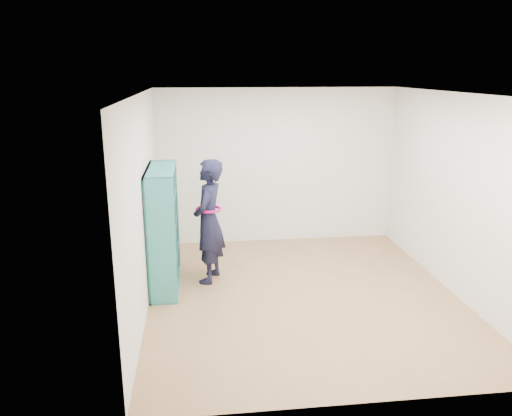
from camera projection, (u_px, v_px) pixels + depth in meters
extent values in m
plane|color=#9B6946|center=(303.00, 295.00, 6.59)|extent=(4.50, 4.50, 0.00)
plane|color=white|center=(308.00, 94.00, 5.90)|extent=(4.50, 4.50, 0.00)
cube|color=silver|center=(143.00, 205.00, 6.01)|extent=(0.02, 4.50, 2.60)
cube|color=silver|center=(456.00, 195.00, 6.48)|extent=(0.02, 4.50, 2.60)
cube|color=silver|center=(277.00, 167.00, 8.40)|extent=(4.00, 0.02, 2.60)
cube|color=silver|center=(364.00, 268.00, 4.09)|extent=(4.00, 0.02, 2.60)
cube|color=teal|center=(161.00, 243.00, 6.10)|extent=(0.36, 0.03, 1.64)
cube|color=teal|center=(166.00, 216.00, 7.26)|extent=(0.36, 0.03, 1.64)
cube|color=teal|center=(166.00, 284.00, 6.90)|extent=(0.36, 1.23, 0.03)
cube|color=teal|center=(160.00, 169.00, 6.46)|extent=(0.36, 1.23, 0.03)
cube|color=teal|center=(151.00, 229.00, 6.66)|extent=(0.03, 1.23, 1.64)
cube|color=teal|center=(163.00, 233.00, 6.49)|extent=(0.33, 0.03, 1.59)
cube|color=teal|center=(164.00, 224.00, 6.87)|extent=(0.33, 0.03, 1.59)
cube|color=teal|center=(165.00, 256.00, 6.79)|extent=(0.33, 1.18, 0.03)
cube|color=teal|center=(163.00, 228.00, 6.68)|extent=(0.33, 1.18, 0.03)
cube|color=teal|center=(162.00, 200.00, 6.57)|extent=(0.33, 1.18, 0.03)
cube|color=beige|center=(166.00, 293.00, 6.50)|extent=(0.23, 0.14, 0.06)
cube|color=black|center=(165.00, 260.00, 6.32)|extent=(0.18, 0.16, 0.22)
cube|color=maroon|center=(163.00, 229.00, 6.21)|extent=(0.18, 0.16, 0.24)
cube|color=silver|center=(161.00, 204.00, 6.18)|extent=(0.23, 0.14, 0.06)
cube|color=navy|center=(168.00, 274.00, 6.79)|extent=(0.18, 0.16, 0.30)
cube|color=brown|center=(167.00, 249.00, 6.70)|extent=(0.18, 0.16, 0.22)
cube|color=#BFB28C|center=(165.00, 226.00, 6.66)|extent=(0.23, 0.14, 0.06)
cube|color=#26594C|center=(163.00, 190.00, 6.48)|extent=(0.18, 0.16, 0.27)
cube|color=beige|center=(169.00, 265.00, 7.18)|extent=(0.18, 0.16, 0.23)
cube|color=black|center=(168.00, 243.00, 7.14)|extent=(0.23, 0.14, 0.09)
cube|color=maroon|center=(167.00, 212.00, 6.97)|extent=(0.18, 0.16, 0.23)
cube|color=silver|center=(165.00, 185.00, 6.86)|extent=(0.18, 0.16, 0.21)
imported|color=black|center=(209.00, 221.00, 6.84)|extent=(0.58, 0.72, 1.73)
torus|color=#B90E69|center=(208.00, 209.00, 6.80)|extent=(0.45, 0.45, 0.04)
cube|color=silver|center=(200.00, 211.00, 6.93)|extent=(0.03, 0.09, 0.13)
cube|color=black|center=(200.00, 211.00, 6.93)|extent=(0.03, 0.09, 0.12)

